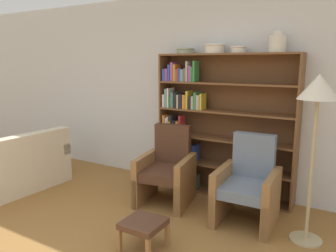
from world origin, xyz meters
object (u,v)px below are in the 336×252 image
bookshelf (211,126)px  floor_lamp (318,99)px  armchair_cushioned (248,186)px  bowl_sage (238,49)px  bowl_cream (214,48)px  vase_tall (277,43)px  armchair_leather (167,170)px  couch (11,170)px  footstool (143,226)px  bowl_stoneware (185,51)px

bookshelf → floor_lamp: 1.64m
bookshelf → armchair_cushioned: 1.08m
bookshelf → bowl_sage: bearing=-1.9°
bookshelf → bowl_cream: bearing=-21.5°
vase_tall → floor_lamp: 1.05m
vase_tall → floor_lamp: (0.56, -0.69, -0.56)m
bookshelf → floor_lamp: (1.39, -0.71, 0.52)m
bowl_sage → armchair_leather: bearing=-139.7°
armchair_cushioned → bookshelf: bearing=-41.5°
bowl_cream → couch: bowl_cream is taller
bowl_cream → armchair_cushioned: size_ratio=0.28×
bowl_cream → armchair_leather: size_ratio=0.28×
couch → floor_lamp: 4.07m
couch → floor_lamp: (3.83, 0.70, 1.17)m
bowl_sage → armchair_cushioned: (0.38, -0.59, -1.54)m
armchair_cushioned → floor_lamp: size_ratio=0.58×
bookshelf → floor_lamp: size_ratio=1.13×
bookshelf → footstool: size_ratio=5.13×
bowl_cream → armchair_leather: (-0.37, -0.59, -1.56)m
couch → armchair_leather: armchair_leather is taller
vase_tall → bowl_cream: bearing=180.0°
armchair_cushioned → footstool: 1.30m
armchair_cushioned → bowl_stoneware: bearing=-29.5°
bookshelf → floor_lamp: bookshelf is taller
couch → armchair_cushioned: bearing=-73.3°
bowl_stoneware → bowl_sage: bearing=-0.0°
armchair_cushioned → footstool: size_ratio=2.64×
bowl_cream → vase_tall: (0.80, 0.00, 0.04)m
bowl_sage → floor_lamp: size_ratio=0.12×
bowl_cream → floor_lamp: bowl_cream is taller
armchair_leather → footstool: 1.18m
floor_lamp → bookshelf: bearing=153.1°
bowl_stoneware → bowl_cream: bowl_cream is taller
bookshelf → bowl_cream: 1.04m
bowl_stoneware → vase_tall: bearing=0.0°
couch → footstool: (2.50, -0.30, -0.04)m
bowl_cream → footstool: bowl_cream is taller
bowl_stoneware → vase_tall: (1.23, 0.00, 0.06)m
bowl_stoneware → bowl_sage: 0.76m
bowl_stoneware → floor_lamp: bearing=-21.2°
couch → bowl_stoneware: bearing=-53.2°
bookshelf → floor_lamp: bearing=-26.9°
bowl_cream → armchair_leather: bearing=-122.3°
bowl_cream → armchair_cushioned: bearing=-40.0°
bowl_stoneware → footstool: bowl_stoneware is taller
bookshelf → armchair_cushioned: size_ratio=1.94×
armchair_cushioned → armchair_leather: bearing=-2.1°
bookshelf → bowl_sage: bowl_sage is taller
armchair_cushioned → vase_tall: bearing=-101.5°
bowl_sage → floor_lamp: (1.03, -0.69, -0.50)m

